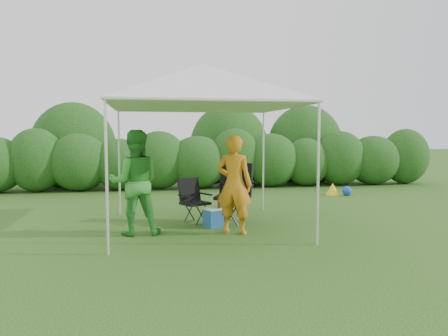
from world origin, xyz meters
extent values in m
plane|color=#396620|center=(0.00, 0.00, 0.00)|extent=(70.00, 70.00, 0.00)
ellipsoid|color=#24571B|center=(-4.00, 6.00, 0.90)|extent=(1.57, 1.34, 1.80)
cylinder|color=#382616|center=(-4.00, 6.00, 0.15)|extent=(0.12, 0.12, 0.30)
ellipsoid|color=#24571B|center=(-2.86, 6.00, 0.82)|extent=(1.72, 1.47, 1.65)
cylinder|color=#382616|center=(-2.86, 6.00, 0.15)|extent=(0.12, 0.12, 0.30)
ellipsoid|color=#24571B|center=(-1.71, 6.00, 0.75)|extent=(1.50, 1.28, 1.50)
cylinder|color=#382616|center=(-1.71, 6.00, 0.15)|extent=(0.12, 0.12, 0.30)
ellipsoid|color=#24571B|center=(-0.57, 6.00, 0.86)|extent=(1.65, 1.40, 1.73)
cylinder|color=#382616|center=(-0.57, 6.00, 0.15)|extent=(0.12, 0.12, 0.30)
ellipsoid|color=#24571B|center=(0.57, 6.00, 0.79)|extent=(1.80, 1.53, 1.57)
cylinder|color=#382616|center=(0.57, 6.00, 0.15)|extent=(0.12, 0.12, 0.30)
ellipsoid|color=#24571B|center=(1.71, 6.00, 0.90)|extent=(1.58, 1.34, 1.80)
cylinder|color=#382616|center=(1.71, 6.00, 0.15)|extent=(0.12, 0.12, 0.30)
ellipsoid|color=#24571B|center=(2.86, 6.00, 0.82)|extent=(1.72, 1.47, 1.65)
cylinder|color=#382616|center=(2.86, 6.00, 0.15)|extent=(0.12, 0.12, 0.30)
ellipsoid|color=#24571B|center=(4.00, 6.00, 0.75)|extent=(1.50, 1.28, 1.50)
cylinder|color=#382616|center=(4.00, 6.00, 0.15)|extent=(0.12, 0.12, 0.30)
ellipsoid|color=#24571B|center=(5.14, 6.00, 0.86)|extent=(1.65, 1.40, 1.73)
cylinder|color=#382616|center=(5.14, 6.00, 0.15)|extent=(0.12, 0.12, 0.30)
ellipsoid|color=#24571B|center=(6.28, 6.00, 0.79)|extent=(1.80, 1.53, 1.57)
cylinder|color=#382616|center=(6.28, 6.00, 0.15)|extent=(0.12, 0.12, 0.30)
ellipsoid|color=#24571B|center=(7.43, 6.00, 0.90)|extent=(1.57, 1.34, 1.80)
cylinder|color=#382616|center=(7.43, 6.00, 0.15)|extent=(0.12, 0.12, 0.30)
cylinder|color=silver|center=(-1.50, -1.00, 1.05)|extent=(0.04, 0.04, 2.10)
cylinder|color=silver|center=(1.50, -1.00, 1.05)|extent=(0.04, 0.04, 2.10)
cylinder|color=silver|center=(-1.50, 2.00, 1.05)|extent=(0.04, 0.04, 2.10)
cylinder|color=silver|center=(1.50, 2.00, 1.05)|extent=(0.04, 0.04, 2.10)
cube|color=white|center=(0.00, 0.50, 2.12)|extent=(3.10, 3.10, 0.03)
pyramid|color=white|center=(0.00, 0.50, 2.48)|extent=(3.10, 3.10, 0.70)
cube|color=black|center=(0.59, 0.78, 0.48)|extent=(0.77, 0.75, 0.06)
cube|color=black|center=(0.69, 1.01, 0.80)|extent=(0.61, 0.40, 0.57)
cube|color=black|center=(0.31, 0.91, 0.69)|extent=(0.26, 0.48, 0.03)
cube|color=black|center=(0.87, 0.65, 0.69)|extent=(0.26, 0.48, 0.03)
cylinder|color=black|center=(0.26, 0.65, 0.24)|extent=(0.03, 0.03, 0.48)
cylinder|color=black|center=(0.71, 0.44, 0.24)|extent=(0.03, 0.03, 0.48)
cylinder|color=black|center=(0.46, 1.11, 0.24)|extent=(0.03, 0.03, 0.48)
cylinder|color=black|center=(0.92, 0.90, 0.24)|extent=(0.03, 0.03, 0.48)
cube|color=black|center=(-0.09, 0.92, 0.36)|extent=(0.59, 0.58, 0.04)
cube|color=black|center=(-0.18, 1.09, 0.60)|extent=(0.45, 0.32, 0.43)
cube|color=black|center=(-0.30, 0.81, 0.52)|extent=(0.22, 0.35, 0.03)
cube|color=black|center=(0.11, 1.03, 0.52)|extent=(0.22, 0.35, 0.03)
cylinder|color=black|center=(-0.17, 0.66, 0.18)|extent=(0.02, 0.02, 0.36)
cylinder|color=black|center=(0.17, 0.84, 0.18)|extent=(0.02, 0.02, 0.36)
cylinder|color=black|center=(-0.35, 1.00, 0.18)|extent=(0.02, 0.02, 0.36)
cylinder|color=black|center=(-0.01, 1.18, 0.18)|extent=(0.02, 0.02, 0.36)
imported|color=orange|center=(0.44, -0.04, 0.81)|extent=(0.71, 0.62, 1.63)
imported|color=green|center=(-1.16, 0.17, 0.85)|extent=(0.84, 0.66, 1.71)
cube|color=#22579C|center=(0.23, 0.54, 0.15)|extent=(0.46, 0.40, 0.31)
cube|color=silver|center=(0.23, 0.54, 0.32)|extent=(0.48, 0.43, 0.03)
cylinder|color=#592D0C|center=(0.29, 0.50, 0.47)|extent=(0.07, 0.07, 0.27)
cone|color=yellow|center=(3.97, 3.94, 0.16)|extent=(0.38, 0.38, 0.31)
sphere|color=blue|center=(4.29, 3.73, 0.13)|extent=(0.25, 0.25, 0.25)
camera|label=1|loc=(-1.00, -7.00, 1.65)|focal=35.00mm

